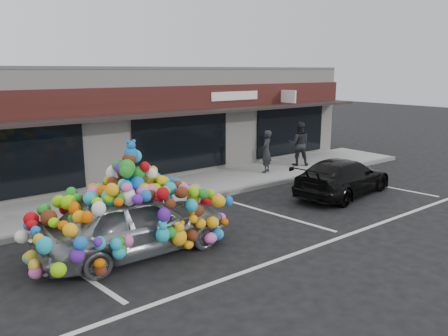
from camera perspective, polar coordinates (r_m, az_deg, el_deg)
ground at (r=11.39m, az=-3.52°, el=-8.90°), size 90.00×90.00×0.00m
shop_building at (r=18.34m, az=-18.59°, el=5.69°), size 24.00×7.20×4.31m
sidewalk at (r=14.69m, az=-12.30°, el=-3.87°), size 26.00×3.00×0.15m
kerb at (r=13.40m, az=-9.54°, el=-5.37°), size 26.00×0.18×0.16m
parking_stripe_left at (r=10.29m, az=-19.47°, el=-12.06°), size 0.73×4.37×0.01m
parking_stripe_mid at (r=13.19m, az=6.18°, el=-5.88°), size 0.73×4.37×0.01m
parking_stripe_right at (r=17.23m, az=19.34°, el=-2.10°), size 0.73×4.37×0.01m
lane_line at (r=11.04m, az=12.18°, el=-9.87°), size 14.00×0.12×0.01m
toy_car at (r=10.29m, az=-11.63°, el=-6.09°), size 3.16×4.71×2.72m
black_sedan at (r=15.40m, az=15.29°, el=-1.15°), size 2.40×4.53×1.25m
pedestrian_a at (r=17.55m, az=5.52°, el=2.17°), size 0.74×0.67×1.71m
pedestrian_b at (r=19.06m, az=9.75°, el=3.14°), size 1.15×1.13×1.88m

